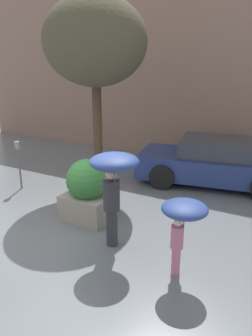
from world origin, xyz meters
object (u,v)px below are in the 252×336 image
planter_box (88,191)px  person_adult (114,176)px  street_tree (95,42)px  parked_car_near (214,163)px  person_child (183,216)px  parking_meter (18,155)px

planter_box → person_adult: size_ratio=0.74×
planter_box → street_tree: street_tree is taller
parked_car_near → street_tree: (-2.80, -1.75, 3.21)m
person_child → planter_box: bearing=149.2°
street_tree → parking_meter: size_ratio=3.70×
planter_box → parked_car_near: (1.87, 3.57, -0.05)m
person_adult → parking_meter: 4.08m
person_child → parking_meter: 5.45m
street_tree → planter_box: bearing=-63.1°
person_adult → parking_meter: (-3.83, 1.33, -0.48)m
parked_car_near → parking_meter: 5.47m
planter_box → parked_car_near: planter_box is taller
person_adult → parked_car_near: size_ratio=0.41×
street_tree → parking_meter: street_tree is taller
planter_box → person_child: planter_box is taller
parking_meter → planter_box: bearing=-12.1°
parked_car_near → street_tree: size_ratio=0.91×
parking_meter → person_adult: bearing=-19.2°
street_tree → parked_car_near: bearing=32.1°
parked_car_near → street_tree: street_tree is taller
planter_box → person_child: (2.53, -0.96, 0.42)m
person_adult → person_child: 1.46m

